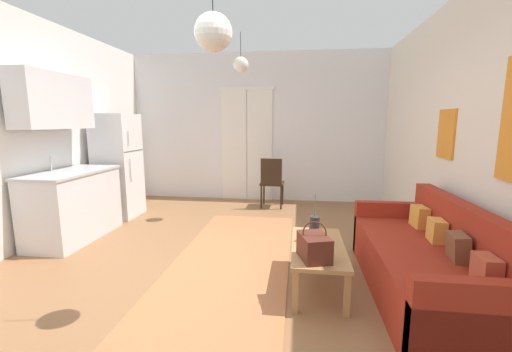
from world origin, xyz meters
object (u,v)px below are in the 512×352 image
Objects in this scene: couch at (430,266)px; coffee_table at (318,251)px; refrigerator at (118,166)px; bamboo_vase at (314,229)px; pendant_lamp_near at (213,32)px; pendant_lamp_far at (241,65)px; accent_chair at (272,180)px; handbag at (314,247)px.

couch is 1.93× the size of coffee_table.
bamboo_vase is at bearing -30.94° from refrigerator.
pendant_lamp_near and pendant_lamp_far have the same top height.
refrigerator is at bearing -176.93° from pendant_lamp_far.
pendant_lamp_far is (2.05, 0.11, 1.57)m from refrigerator.
coffee_table is at bearing 105.42° from accent_chair.
refrigerator reaches higher than coffee_table.
pendant_lamp_far is (-0.43, -0.73, 1.91)m from accent_chair.
accent_chair is (-0.62, 3.14, -0.00)m from handbag.
pendant_lamp_far is (-2.08, 2.16, 2.13)m from couch.
pendant_lamp_near reaches higher than refrigerator.
couch is 4.64m from refrigerator.
pendant_lamp_far is at bearing 3.07° from refrigerator.
pendant_lamp_near reaches higher than accent_chair.
pendant_lamp_near is (-0.77, -0.25, 1.68)m from handbag.
accent_chair is at bearing 18.79° from refrigerator.
pendant_lamp_near is at bearing 89.39° from accent_chair.
refrigerator is at bearing 147.85° from coffee_table.
accent_chair reaches higher than bamboo_vase.
handbag is 0.62× the size of pendant_lamp_far.
pendant_lamp_far is at bearing 133.99° from couch.
refrigerator is (-4.13, 2.05, 0.56)m from couch.
handbag is at bearing -92.63° from bamboo_vase.
pendant_lamp_far reaches higher than coffee_table.
couch reaches higher than handbag.
accent_chair is (-0.67, 2.82, 0.16)m from coffee_table.
pendant_lamp_near is (-0.79, -0.68, 1.66)m from bamboo_vase.
bamboo_vase reaches higher than handbag.
coffee_table is 0.21m from bamboo_vase.
pendant_lamp_far is (-1.10, 2.09, 2.07)m from coffee_table.
coffee_table is 2.09m from pendant_lamp_near.
couch is 3.44× the size of pendant_lamp_far.
handbag is (-0.06, -0.31, 0.16)m from coffee_table.
refrigerator reaches higher than handbag.
accent_chair is at bearing 87.37° from pendant_lamp_near.
pendant_lamp_near reaches higher than handbag.
refrigerator is at bearing 153.65° from couch.
handbag is 3.87m from refrigerator.
bamboo_vase is 0.43m from handbag.
accent_chair is at bearing 119.76° from couch.
bamboo_vase is 1.28× the size of handbag.
pendant_lamp_near is 2.68m from pendant_lamp_far.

